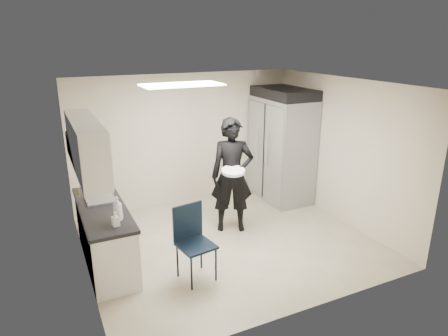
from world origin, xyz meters
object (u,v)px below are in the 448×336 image
lower_counter (105,237)px  commercial_fridge (282,150)px  folding_chair (196,246)px  man_tuxedo (232,176)px

lower_counter → commercial_fridge: size_ratio=0.90×
folding_chair → man_tuxedo: (1.14, 1.18, 0.48)m
lower_counter → commercial_fridge: commercial_fridge is taller
lower_counter → man_tuxedo: bearing=5.3°
commercial_fridge → man_tuxedo: 1.80m
lower_counter → folding_chair: bearing=-42.5°
commercial_fridge → lower_counter: bearing=-164.1°
lower_counter → man_tuxedo: man_tuxedo is taller
commercial_fridge → folding_chair: bearing=-142.9°
man_tuxedo → commercial_fridge: bearing=51.7°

